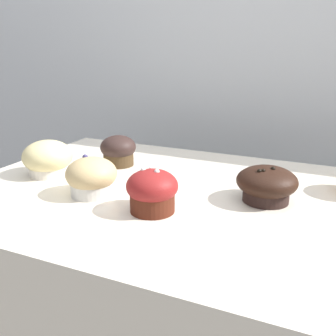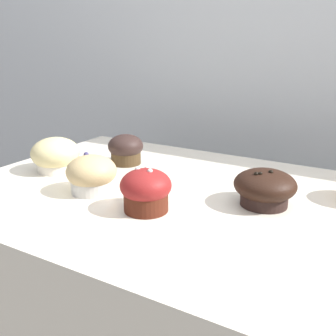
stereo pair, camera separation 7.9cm
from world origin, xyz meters
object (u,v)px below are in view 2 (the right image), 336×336
muffin_back_right (92,175)px  muffin_front_right (126,149)px  muffin_back_left (56,155)px  muffin_front_left (265,188)px  muffin_back_center (146,190)px

muffin_back_right → muffin_front_right: size_ratio=1.16×
muffin_back_left → muffin_front_left: 0.49m
muffin_back_left → muffin_front_right: 0.17m
muffin_back_left → muffin_back_center: 0.32m
muffin_back_left → muffin_back_center: (0.31, -0.09, 0.00)m
muffin_front_left → muffin_front_right: muffin_front_right is taller
muffin_back_right → muffin_front_right: 0.20m
muffin_back_right → muffin_front_left: (0.33, 0.11, -0.00)m
muffin_back_right → muffin_front_right: bearing=106.0°
muffin_back_left → muffin_front_right: (0.11, 0.13, -0.00)m
muffin_front_left → muffin_back_center: bearing=-143.4°
muffin_back_left → muffin_back_center: size_ratio=1.21×
muffin_back_left → muffin_back_right: same height
muffin_back_center → muffin_back_left: bearing=164.5°
muffin_front_left → muffin_front_right: 0.39m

